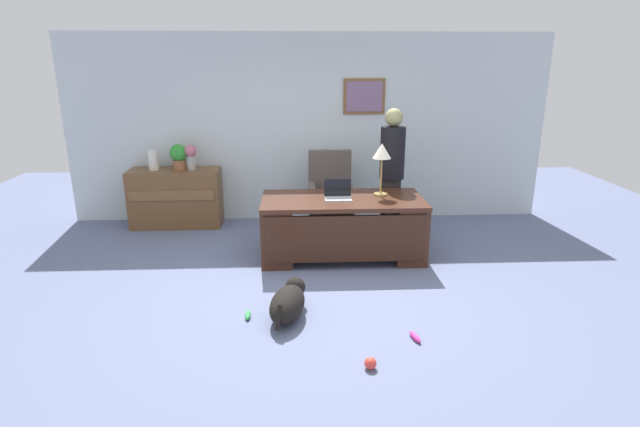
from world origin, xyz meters
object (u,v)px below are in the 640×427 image
object	(u,v)px
armchair	(330,196)
vase_with_flowers	(191,155)
vase_empty	(153,160)
desk_lamp	(382,154)
credenza	(176,198)
dog_toy_bone	(248,315)
dog_lying	(288,302)
dog_toy_plush	(415,337)
desk	(343,225)
dog_toy_ball	(370,363)
laptop	(338,194)
potted_plant	(179,156)
person_standing	(392,173)

from	to	relation	value
armchair	vase_with_flowers	bearing A→B (deg)	171.64
vase_empty	desk_lamp	bearing A→B (deg)	-21.49
credenza	dog_toy_bone	size ratio (longest dim) A/B	7.69
dog_lying	dog_toy_bone	bearing A→B (deg)	178.59
vase_empty	dog_toy_plush	bearing A→B (deg)	-47.30
desk	dog_toy_ball	xyz separation A→B (m)	(0.01, -2.34, -0.36)
credenza	dog_toy_ball	world-z (taller)	credenza
dog_lying	desk_lamp	bearing A→B (deg)	55.55
desk	dog_toy_plush	size ratio (longest dim) A/B	10.40
dog_lying	laptop	bearing A→B (deg)	68.74
dog_toy_ball	vase_empty	bearing A→B (deg)	124.93
potted_plant	credenza	bearing A→B (deg)	-179.16
credenza	dog_lying	distance (m)	3.27
dog_toy_plush	dog_lying	bearing A→B (deg)	157.80
credenza	dog_toy_ball	bearing A→B (deg)	-57.99
armchair	potted_plant	size ratio (longest dim) A/B	3.09
credenza	vase_empty	xyz separation A→B (m)	(-0.27, 0.00, 0.55)
laptop	dog_toy_ball	size ratio (longest dim) A/B	3.30
laptop	armchair	bearing A→B (deg)	90.99
armchair	potted_plant	world-z (taller)	potted_plant
credenza	laptop	size ratio (longest dim) A/B	3.99
laptop	dog_toy_plush	distance (m)	2.16
dog_lying	vase_empty	distance (m)	3.50
credenza	person_standing	world-z (taller)	person_standing
armchair	dog_toy_plush	bearing A→B (deg)	-79.86
dog_toy_ball	dog_lying	bearing A→B (deg)	127.24
vase_with_flowers	vase_empty	distance (m)	0.53
armchair	dog_toy_bone	world-z (taller)	armchair
credenza	person_standing	bearing A→B (deg)	-13.13
potted_plant	dog_toy_ball	distance (m)	4.40
laptop	dog_toy_bone	distance (m)	1.94
laptop	desk_lamp	distance (m)	0.71
armchair	desk_lamp	size ratio (longest dim) A/B	1.75
credenza	potted_plant	size ratio (longest dim) A/B	3.54
dog_toy_plush	armchair	bearing A→B (deg)	100.14
armchair	dog_toy_ball	xyz separation A→B (m)	(0.08, -3.39, -0.44)
vase_with_flowers	dog_toy_plush	world-z (taller)	vase_with_flowers
dog_lying	dog_toy_plush	xyz separation A→B (m)	(1.10, -0.45, -0.13)
credenza	person_standing	xyz separation A→B (m)	(2.99, -0.70, 0.49)
dog_toy_bone	credenza	bearing A→B (deg)	114.23
armchair	potted_plant	bearing A→B (deg)	172.29
laptop	potted_plant	distance (m)	2.53
credenza	laptop	distance (m)	2.62
dog_lying	vase_with_flowers	world-z (taller)	vase_with_flowers
desk	dog_toy_bone	size ratio (longest dim) A/B	11.64
person_standing	dog_lying	distance (m)	2.62
dog_toy_plush	dog_toy_bone	bearing A→B (deg)	162.82
desk_lamp	credenza	bearing A→B (deg)	156.65
dog_toy_plush	credenza	bearing A→B (deg)	130.05
armchair	vase_with_flowers	xyz separation A→B (m)	(-1.96, 0.29, 0.54)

